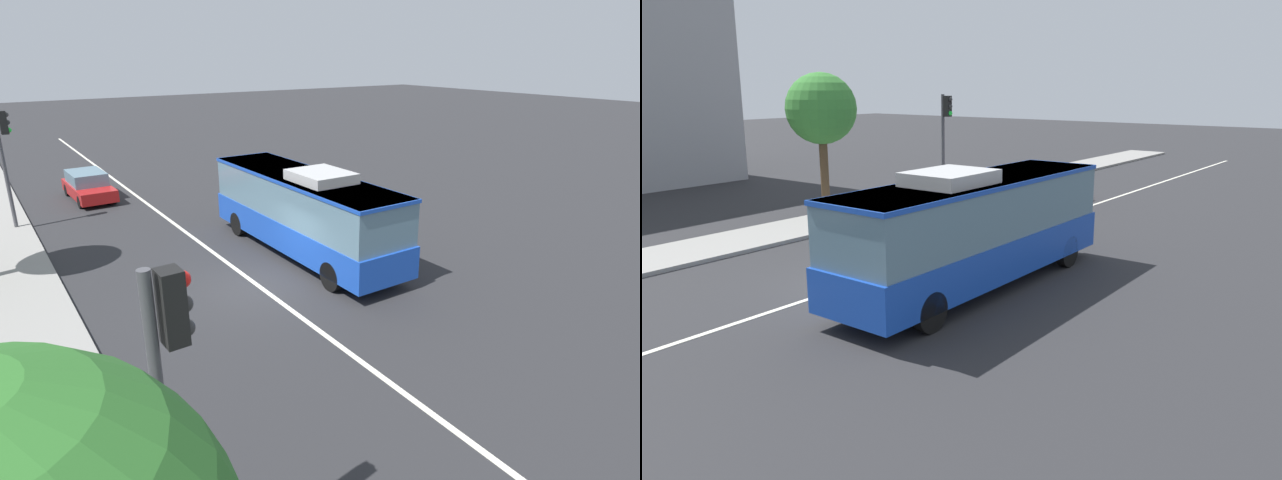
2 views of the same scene
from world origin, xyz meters
TOP-DOWN VIEW (x-y plane):
  - ground_plane at (0.00, 0.00)m, footprint 160.00×160.00m
  - sidewalk_kerb at (0.00, 6.99)m, footprint 80.00×3.01m
  - lane_centre_line at (0.00, 0.00)m, footprint 76.00×0.16m
  - transit_bus at (1.72, -2.93)m, footprint 10.03×2.61m
  - sedan_red at (14.86, 2.23)m, footprint 4.55×1.94m
  - traffic_light_near_corner at (11.27, 5.91)m, footprint 0.33×0.62m
  - street_tree_kerbside_left at (5.52, 7.94)m, footprint 2.98×2.98m

SIDE VIEW (x-z plane):
  - ground_plane at x=0.00m, z-range 0.00..0.00m
  - lane_centre_line at x=0.00m, z-range 0.00..0.01m
  - sidewalk_kerb at x=0.00m, z-range 0.00..0.14m
  - sedan_red at x=14.86m, z-range -0.01..1.46m
  - transit_bus at x=1.72m, z-range 0.08..3.54m
  - traffic_light_near_corner at x=11.27m, z-range 0.96..6.16m
  - street_tree_kerbside_left at x=5.52m, z-range 1.54..7.69m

